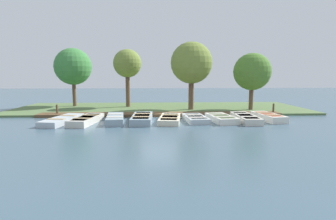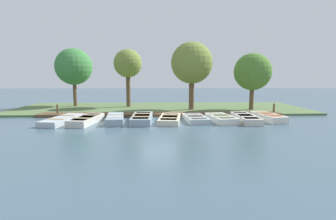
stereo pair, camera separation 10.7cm
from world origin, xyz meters
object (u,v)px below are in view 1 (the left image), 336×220
object	(u,v)px
mooring_post_far	(273,109)
park_tree_right	(252,72)
rowboat_3	(142,118)
rowboat_4	(170,119)
rowboat_2	(115,119)
rowboat_1	(86,120)
rowboat_8	(268,117)
park_tree_far_left	(73,67)
rowboat_7	(245,118)
rowboat_0	(62,120)
park_tree_center	(191,63)
mooring_post_near	(57,110)
park_tree_left	(127,64)
rowboat_5	(195,118)
rowboat_6	(221,118)

from	to	relation	value
mooring_post_far	park_tree_right	bearing A→B (deg)	-150.86
rowboat_3	rowboat_4	distance (m)	1.73
mooring_post_far	park_tree_right	xyz separation A→B (m)	(-1.83, -1.02, 2.70)
mooring_post_far	rowboat_3	bearing A→B (deg)	-75.13
rowboat_3	mooring_post_far	distance (m)	9.79
rowboat_2	rowboat_1	bearing A→B (deg)	-88.20
rowboat_8	park_tree_far_left	bearing A→B (deg)	-124.26
rowboat_7	park_tree_right	size ratio (longest dim) A/B	0.72
rowboat_0	park_tree_center	distance (m)	10.42
rowboat_0	rowboat_8	size ratio (longest dim) A/B	1.26
rowboat_7	park_tree_right	bearing A→B (deg)	157.18
mooring_post_near	rowboat_0	bearing A→B (deg)	25.84
rowboat_1	rowboat_4	world-z (taller)	rowboat_1
rowboat_2	park_tree_center	distance (m)	7.97
rowboat_2	rowboat_3	bearing A→B (deg)	84.37
mooring_post_far	park_tree_left	distance (m)	12.28
rowboat_5	park_tree_left	xyz separation A→B (m)	(-6.64, -4.93, 3.64)
rowboat_3	park_tree_far_left	world-z (taller)	park_tree_far_left
rowboat_0	mooring_post_near	xyz separation A→B (m)	(-2.61, -1.26, 0.25)
rowboat_6	park_tree_center	bearing A→B (deg)	-173.14
rowboat_1	park_tree_center	bearing A→B (deg)	133.74
park_tree_far_left	park_tree_center	xyz separation A→B (m)	(2.77, 10.05, 0.21)
park_tree_center	park_tree_right	xyz separation A→B (m)	(0.33, 4.76, -0.68)
rowboat_8	park_tree_far_left	world-z (taller)	park_tree_far_left
rowboat_3	rowboat_8	distance (m)	8.09
rowboat_3	park_tree_center	size ratio (longest dim) A/B	0.61
park_tree_center	rowboat_3	bearing A→B (deg)	-38.17
park_tree_center	rowboat_7	bearing A→B (deg)	30.40
rowboat_6	rowboat_8	world-z (taller)	rowboat_8
park_tree_left	rowboat_2	bearing A→B (deg)	-0.78
park_tree_far_left	park_tree_right	distance (m)	15.14
rowboat_0	mooring_post_far	xyz separation A→B (m)	(-2.61, 14.30, 0.25)
park_tree_right	rowboat_4	bearing A→B (deg)	-56.68
park_tree_center	rowboat_4	bearing A→B (deg)	-22.33
rowboat_3	rowboat_4	world-z (taller)	rowboat_3
rowboat_0	rowboat_5	xyz separation A→B (m)	(-0.20, 8.20, -0.01)
rowboat_3	park_tree_center	xyz separation A→B (m)	(-4.68, 3.68, 3.59)
park_tree_center	rowboat_8	bearing A→B (deg)	44.82
rowboat_1	rowboat_5	xyz separation A→B (m)	(-0.38, 6.70, -0.04)
mooring_post_near	park_tree_left	world-z (taller)	park_tree_left
mooring_post_far	park_tree_far_left	xyz separation A→B (m)	(-4.94, -15.83, 3.17)
rowboat_1	rowboat_3	xyz separation A→B (m)	(-0.27, 3.34, 0.01)
rowboat_1	park_tree_left	bearing A→B (deg)	174.33
rowboat_1	mooring_post_near	bearing A→B (deg)	-126.69
rowboat_7	mooring_post_far	world-z (taller)	mooring_post_far
rowboat_3	rowboat_0	bearing A→B (deg)	-87.74
rowboat_6	rowboat_2	bearing A→B (deg)	-98.82
rowboat_0	rowboat_5	distance (m)	8.20
rowboat_8	mooring_post_far	distance (m)	2.66
rowboat_3	park_tree_right	world-z (taller)	park_tree_right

